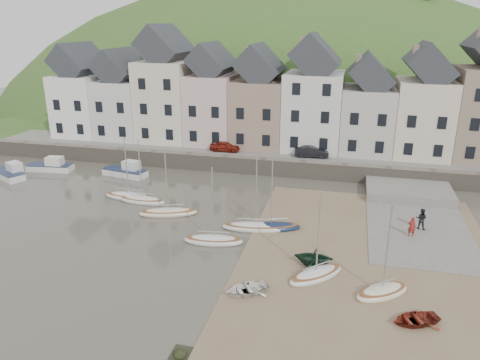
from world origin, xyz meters
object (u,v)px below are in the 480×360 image
(sailboat_0, at_px, (129,196))
(rowboat_green, at_px, (314,257))
(person_red, at_px, (412,227))
(person_dark, at_px, (421,219))
(car_right, at_px, (312,152))
(car_left, at_px, (225,146))
(rowboat_white, at_px, (246,289))
(rowboat_red, at_px, (415,319))

(sailboat_0, height_order, rowboat_green, sailboat_0)
(person_red, height_order, person_dark, person_dark)
(car_right, bearing_deg, sailboat_0, 124.58)
(rowboat_green, xyz_separation_m, person_dark, (7.92, 7.96, 0.24))
(car_right, bearing_deg, person_dark, -147.70)
(car_left, bearing_deg, rowboat_green, -150.25)
(rowboat_white, height_order, car_right, car_right)
(rowboat_green, height_order, car_right, car_right)
(rowboat_white, height_order, person_red, person_red)
(rowboat_green, height_order, person_red, person_red)
(sailboat_0, bearing_deg, car_left, 65.54)
(person_red, bearing_deg, rowboat_red, 86.83)
(person_dark, height_order, car_right, car_right)
(rowboat_red, bearing_deg, rowboat_white, -119.20)
(rowboat_green, distance_m, person_dark, 11.23)
(rowboat_green, height_order, rowboat_red, rowboat_green)
(car_right, bearing_deg, rowboat_white, 172.35)
(rowboat_white, bearing_deg, person_red, 101.01)
(rowboat_red, relative_size, person_red, 1.68)
(person_red, xyz_separation_m, car_left, (-19.43, 15.29, 1.27))
(rowboat_white, bearing_deg, sailboat_0, -165.51)
(sailboat_0, distance_m, rowboat_green, 20.25)
(person_red, height_order, car_right, car_right)
(sailboat_0, height_order, rowboat_red, sailboat_0)
(rowboat_white, distance_m, person_dark, 16.98)
(car_right, bearing_deg, rowboat_red, -166.96)
(rowboat_green, bearing_deg, car_left, -150.88)
(rowboat_red, distance_m, car_right, 28.01)
(person_dark, bearing_deg, rowboat_green, 64.48)
(sailboat_0, distance_m, car_right, 20.77)
(person_dark, bearing_deg, sailboat_0, 17.91)
(car_right, bearing_deg, car_left, 85.62)
(rowboat_red, distance_m, car_left, 32.52)
(rowboat_white, height_order, rowboat_red, rowboat_white)
(rowboat_white, distance_m, rowboat_red, 9.87)
(person_dark, bearing_deg, rowboat_white, 65.97)
(sailboat_0, relative_size, rowboat_white, 2.28)
(rowboat_red, distance_m, person_red, 11.43)
(person_dark, height_order, car_left, car_left)
(person_red, distance_m, car_right, 17.92)
(person_red, distance_m, car_left, 24.76)
(rowboat_green, xyz_separation_m, person_red, (7.02, 6.32, 0.18))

